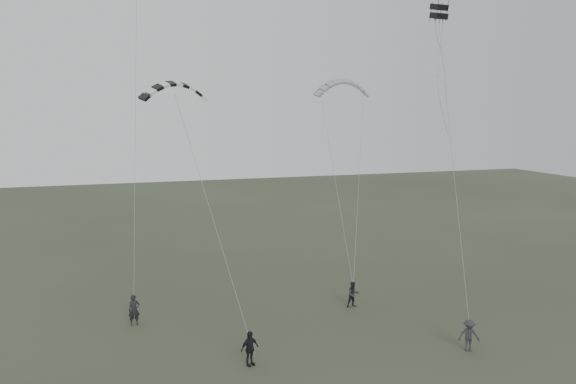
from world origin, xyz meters
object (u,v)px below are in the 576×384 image
object	(u,v)px
flyer_left	(134,310)
flyer_far	(469,335)
flyer_center	(250,348)
kite_striped	(174,84)
flyer_right	(353,294)
kite_pale_large	(342,81)
kite_box	(439,12)

from	to	relation	value
flyer_left	flyer_far	world-z (taller)	flyer_left
flyer_center	kite_striped	distance (m)	13.36
kite_striped	flyer_far	bearing A→B (deg)	-37.79
flyer_left	flyer_center	world-z (taller)	flyer_left
flyer_far	flyer_right	bearing A→B (deg)	134.36
flyer_right	kite_striped	xyz separation A→B (m)	(-10.17, -0.48, 12.12)
flyer_center	kite_striped	size ratio (longest dim) A/B	0.48
flyer_far	kite_striped	bearing A→B (deg)	175.66
flyer_left	kite_pale_large	bearing A→B (deg)	22.11
kite_pale_large	kite_box	distance (m)	12.22
flyer_right	flyer_far	distance (m)	7.87
kite_pale_large	flyer_right	bearing A→B (deg)	-101.56
flyer_right	kite_pale_large	distance (m)	15.98
flyer_right	kite_striped	bearing A→B (deg)	-179.21
flyer_center	flyer_far	distance (m)	10.63
kite_box	flyer_far	bearing A→B (deg)	-99.78
kite_striped	flyer_center	bearing A→B (deg)	-74.32
flyer_right	kite_pale_large	bearing A→B (deg)	69.79
flyer_left	kite_box	world-z (taller)	kite_box
flyer_left	flyer_center	distance (m)	8.24
flyer_right	flyer_center	distance (m)	9.55
flyer_left	kite_pale_large	world-z (taller)	kite_pale_large
flyer_right	kite_striped	world-z (taller)	kite_striped
kite_pale_large	kite_striped	world-z (taller)	kite_pale_large
flyer_left	flyer_right	xyz separation A→B (m)	(12.50, -1.06, -0.06)
flyer_far	kite_box	world-z (taller)	kite_box
flyer_center	kite_striped	xyz separation A→B (m)	(-2.46, 5.17, 12.07)
flyer_center	kite_pale_large	size ratio (longest dim) A/B	0.40
flyer_right	kite_striped	distance (m)	15.83
flyer_left	kite_striped	xyz separation A→B (m)	(2.33, -1.54, 12.05)
kite_box	kite_pale_large	bearing A→B (deg)	88.25
kite_box	flyer_center	bearing A→B (deg)	-169.13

